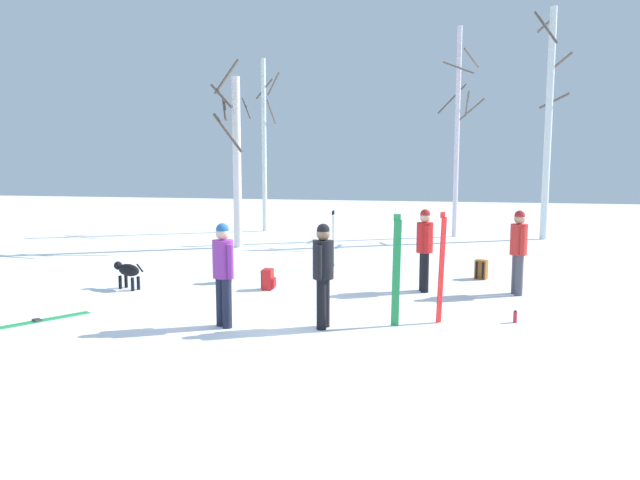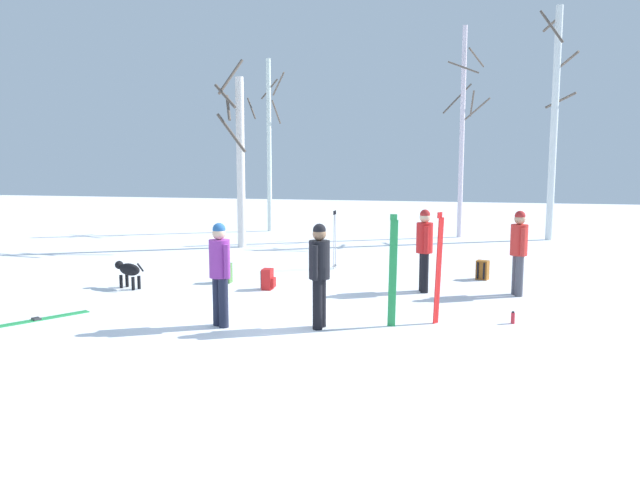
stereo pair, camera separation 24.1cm
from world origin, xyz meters
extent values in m
plane|color=white|center=(0.00, 0.00, 0.00)|extent=(60.00, 60.00, 0.00)
cylinder|color=black|center=(1.17, -0.64, 0.41)|extent=(0.16, 0.16, 0.82)
cylinder|color=black|center=(1.20, -0.46, 0.41)|extent=(0.16, 0.16, 0.82)
cylinder|color=black|center=(1.18, -0.55, 1.13)|extent=(0.34, 0.34, 0.62)
sphere|color=#997051|center=(1.18, -0.55, 1.55)|extent=(0.22, 0.22, 0.22)
sphere|color=black|center=(1.18, -0.55, 1.61)|extent=(0.21, 0.21, 0.21)
cylinder|color=black|center=(1.16, -0.75, 1.11)|extent=(0.10, 0.10, 0.56)
cylinder|color=black|center=(1.21, -0.34, 1.11)|extent=(0.10, 0.10, 0.56)
cylinder|color=#1E2338|center=(-0.35, -0.86, 0.41)|extent=(0.16, 0.16, 0.82)
cylinder|color=#1E2338|center=(-0.50, -0.75, 0.41)|extent=(0.16, 0.16, 0.82)
cylinder|color=purple|center=(-0.42, -0.80, 1.13)|extent=(0.34, 0.34, 0.62)
sphere|color=beige|center=(-0.42, -0.80, 1.55)|extent=(0.22, 0.22, 0.22)
sphere|color=#265999|center=(-0.42, -0.80, 1.61)|extent=(0.21, 0.21, 0.21)
cylinder|color=purple|center=(-0.25, -0.93, 1.11)|extent=(0.10, 0.10, 0.56)
cylinder|color=purple|center=(-0.59, -0.68, 1.11)|extent=(0.10, 0.10, 0.56)
cylinder|color=#4C4C56|center=(4.52, 2.81, 0.41)|extent=(0.16, 0.16, 0.82)
cylinder|color=#4C4C56|center=(4.57, 2.63, 0.41)|extent=(0.16, 0.16, 0.82)
cylinder|color=red|center=(4.54, 2.72, 1.13)|extent=(0.34, 0.34, 0.62)
sphere|color=tan|center=(4.54, 2.72, 1.55)|extent=(0.22, 0.22, 0.22)
sphere|color=#B22626|center=(4.54, 2.72, 1.61)|extent=(0.21, 0.21, 0.21)
cylinder|color=red|center=(4.49, 2.92, 1.11)|extent=(0.10, 0.10, 0.56)
cylinder|color=red|center=(4.60, 2.52, 1.11)|extent=(0.10, 0.10, 0.56)
cylinder|color=black|center=(2.66, 2.72, 0.41)|extent=(0.16, 0.16, 0.82)
cylinder|color=black|center=(2.70, 2.55, 0.41)|extent=(0.16, 0.16, 0.82)
cylinder|color=red|center=(2.68, 2.64, 1.13)|extent=(0.34, 0.34, 0.62)
sphere|color=beige|center=(2.68, 2.64, 1.55)|extent=(0.22, 0.22, 0.22)
sphere|color=#B22626|center=(2.68, 2.64, 1.61)|extent=(0.21, 0.21, 0.21)
cylinder|color=red|center=(2.63, 2.84, 1.11)|extent=(0.10, 0.10, 0.56)
cylinder|color=red|center=(2.73, 2.43, 1.11)|extent=(0.10, 0.10, 0.56)
ellipsoid|color=black|center=(-3.43, 1.60, 0.41)|extent=(0.64, 0.43, 0.26)
sphere|color=black|center=(-3.74, 1.72, 0.48)|extent=(0.18, 0.18, 0.18)
ellipsoid|color=black|center=(-3.80, 1.74, 0.46)|extent=(0.12, 0.09, 0.06)
cylinder|color=black|center=(-3.10, 1.47, 0.49)|extent=(0.19, 0.10, 0.17)
cylinder|color=black|center=(-3.64, 1.60, 0.14)|extent=(0.07, 0.07, 0.28)
cylinder|color=black|center=(-3.58, 1.74, 0.14)|extent=(0.07, 0.07, 0.28)
cylinder|color=black|center=(-3.28, 1.45, 0.14)|extent=(0.07, 0.07, 0.28)
cylinder|color=black|center=(-3.22, 1.60, 0.14)|extent=(0.07, 0.07, 0.28)
cube|color=red|center=(3.03, 0.18, 0.89)|extent=(0.11, 0.14, 1.78)
cube|color=red|center=(3.03, 0.18, 1.82)|extent=(0.05, 0.06, 0.10)
cube|color=red|center=(3.07, 0.23, 0.89)|extent=(0.11, 0.14, 1.78)
cube|color=red|center=(3.07, 0.23, 1.82)|extent=(0.05, 0.06, 0.10)
cube|color=green|center=(2.36, -0.18, 0.88)|extent=(0.10, 0.03, 1.77)
cube|color=green|center=(2.36, -0.18, 1.81)|extent=(0.06, 0.02, 0.10)
cube|color=green|center=(2.30, -0.18, 0.88)|extent=(0.10, 0.03, 1.77)
cube|color=green|center=(2.30, -0.18, 1.81)|extent=(0.06, 0.02, 0.10)
cube|color=green|center=(-3.63, -1.22, 0.01)|extent=(1.10, 1.63, 0.02)
cube|color=#333338|center=(-3.60, -1.18, 0.03)|extent=(0.12, 0.13, 0.03)
cube|color=green|center=(-3.71, -1.17, 0.01)|extent=(1.10, 1.63, 0.02)
cube|color=#333338|center=(-3.68, -1.13, 0.03)|extent=(0.12, 0.13, 0.03)
cylinder|color=#B2B2BC|center=(0.33, 5.02, 0.68)|extent=(0.02, 0.10, 1.36)
cylinder|color=black|center=(0.33, 5.02, 1.41)|extent=(0.04, 0.04, 0.10)
cylinder|color=black|center=(0.33, 5.02, 0.07)|extent=(0.07, 0.07, 0.01)
cylinder|color=#B2B2BC|center=(0.33, 4.85, 0.68)|extent=(0.02, 0.10, 1.36)
cylinder|color=black|center=(0.33, 4.85, 1.41)|extent=(0.04, 0.04, 0.10)
cylinder|color=black|center=(0.33, 4.85, 0.07)|extent=(0.07, 0.07, 0.01)
cube|color=#99591E|center=(3.91, 4.27, 0.22)|extent=(0.31, 0.28, 0.44)
cube|color=#99591E|center=(3.96, 4.39, 0.15)|extent=(0.20, 0.12, 0.20)
cube|color=black|center=(3.94, 4.14, 0.22)|extent=(0.04, 0.04, 0.37)
cube|color=black|center=(3.80, 4.19, 0.22)|extent=(0.04, 0.04, 0.37)
cube|color=red|center=(-0.55, 2.15, 0.22)|extent=(0.20, 0.26, 0.44)
cube|color=red|center=(-0.42, 2.15, 0.15)|extent=(0.06, 0.20, 0.20)
cube|color=black|center=(-0.66, 2.08, 0.22)|extent=(0.02, 0.04, 0.37)
cube|color=black|center=(-0.66, 2.22, 0.22)|extent=(0.02, 0.04, 0.37)
cube|color=#4C7F3F|center=(-1.68, 2.63, 0.22)|extent=(0.26, 0.20, 0.44)
cube|color=#4C7F3F|center=(-1.68, 2.76, 0.15)|extent=(0.20, 0.06, 0.20)
cube|color=black|center=(-1.61, 2.51, 0.22)|extent=(0.04, 0.02, 0.37)
cube|color=black|center=(-1.75, 2.51, 0.22)|extent=(0.04, 0.02, 0.37)
cylinder|color=red|center=(4.29, 0.43, 0.09)|extent=(0.06, 0.06, 0.18)
cylinder|color=black|center=(4.29, 0.43, 0.20)|extent=(0.04, 0.04, 0.02)
cylinder|color=silver|center=(-3.67, 12.36, 3.19)|extent=(0.17, 0.17, 6.38)
cylinder|color=brown|center=(-3.73, 12.66, 5.31)|extent=(0.65, 0.18, 0.77)
cylinder|color=brown|center=(-4.23, 12.03, 4.57)|extent=(0.73, 1.19, 0.87)
cylinder|color=brown|center=(-3.36, 12.30, 4.43)|extent=(0.19, 0.68, 0.82)
cylinder|color=brown|center=(-3.38, 12.66, 5.49)|extent=(0.67, 0.66, 0.80)
cylinder|color=silver|center=(-3.23, 8.02, 2.59)|extent=(0.25, 0.25, 5.18)
cylinder|color=brown|center=(-3.34, 7.55, 3.50)|extent=(1.01, 0.33, 1.17)
cylinder|color=brown|center=(-3.60, 8.26, 5.22)|extent=(0.60, 0.84, 1.14)
cylinder|color=brown|center=(-3.54, 7.86, 4.26)|extent=(0.42, 0.72, 0.82)
cylinder|color=brown|center=(-3.53, 7.60, 4.58)|extent=(0.92, 0.71, 0.79)
cylinder|color=silver|center=(3.36, 12.03, 3.59)|extent=(0.17, 0.17, 7.17)
cylinder|color=brown|center=(3.83, 12.44, 4.42)|extent=(0.89, 1.00, 0.72)
cylinder|color=brown|center=(3.66, 12.07, 4.59)|extent=(0.15, 0.67, 0.83)
cylinder|color=brown|center=(3.16, 12.50, 4.81)|extent=(0.99, 0.47, 1.06)
cylinder|color=brown|center=(3.34, 11.53, 5.73)|extent=(1.03, 0.10, 0.45)
cylinder|color=brown|center=(3.75, 11.79, 6.07)|extent=(0.55, 0.85, 0.55)
cylinder|color=silver|center=(6.33, 11.98, 3.83)|extent=(0.24, 0.24, 7.66)
cylinder|color=brown|center=(6.56, 12.42, 4.67)|extent=(0.95, 0.55, 0.51)
cylinder|color=brown|center=(6.06, 11.65, 6.94)|extent=(0.75, 0.63, 1.14)
cylinder|color=brown|center=(6.11, 12.22, 7.11)|extent=(0.57, 0.54, 0.54)
cylinder|color=brown|center=(6.65, 12.31, 5.91)|extent=(0.75, 0.73, 0.63)
camera|label=1|loc=(3.15, -10.28, 2.76)|focal=35.09mm
camera|label=2|loc=(3.38, -10.23, 2.76)|focal=35.09mm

